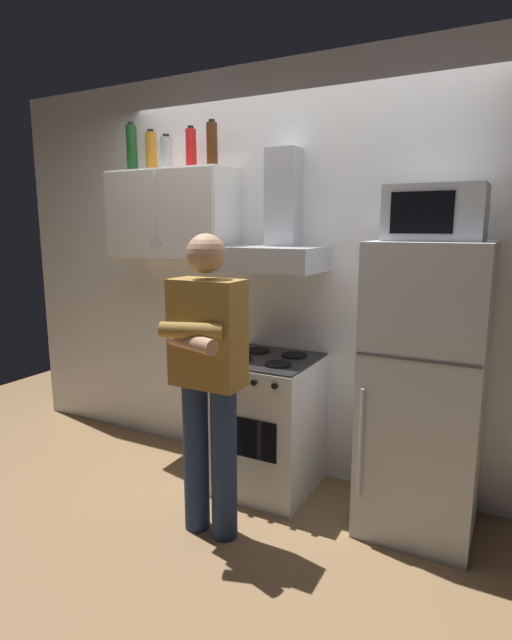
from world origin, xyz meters
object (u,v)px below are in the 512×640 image
bottle_wine_green (132,148)px  bottle_canister_steel (167,153)px  range_hood (277,239)px  person_standing (208,376)px  stove_oven (267,423)px  microwave (436,213)px  bottle_rum_dark (212,145)px  bottle_soda_red (191,149)px  bottle_liquor_amber (151,152)px  refrigerator (424,390)px  upper_cabinet (172,215)px

bottle_wine_green → bottle_canister_steel: (0.31, -0.02, -0.05)m
bottle_wine_green → bottle_canister_steel: size_ratio=1.47×
range_hood → person_standing: range_hood is taller
person_standing → bottle_canister_steel: size_ratio=7.21×
stove_oven → bottle_wine_green: size_ratio=2.62×
microwave → bottle_rum_dark: (-1.44, 0.14, 0.45)m
stove_oven → bottle_rum_dark: bottle_rum_dark is taller
stove_oven → bottle_rum_dark: bearing=161.5°
range_hood → bottle_wine_green: 1.28m
bottle_canister_steel → bottle_rum_dark: bearing=11.1°
bottle_soda_red → bottle_liquor_amber: bearing=-177.4°
stove_oven → person_standing: bearing=-94.7°
stove_oven → bottle_canister_steel: (-0.81, 0.10, 1.72)m
stove_oven → microwave: size_ratio=1.82×
stove_oven → refrigerator: bearing=0.0°
refrigerator → bottle_wine_green: size_ratio=4.80×
upper_cabinet → bottle_wine_green: (-0.32, -0.01, 0.46)m
bottle_rum_dark → bottle_wine_green: size_ratio=0.91×
upper_cabinet → bottle_liquor_amber: (-0.18, 0.03, 0.43)m
range_hood → bottle_soda_red: 0.88m
bottle_wine_green → bottle_rum_dark: bearing=4.1°
bottle_soda_red → bottle_canister_steel: bearing=-155.8°
bottle_canister_steel → upper_cabinet: bearing=64.5°
upper_cabinet → range_hood: (0.80, 0.00, -0.15)m
upper_cabinet → person_standing: bearing=-44.3°
person_standing → bottle_liquor_amber: (-0.93, 0.76, 1.28)m
range_hood → microwave: 0.97m
range_hood → bottle_rum_dark: 0.77m
bottle_soda_red → bottle_canister_steel: size_ratio=1.22×
upper_cabinet → bottle_liquor_amber: 0.47m
bottle_rum_dark → range_hood: bearing=-4.3°
microwave → bottle_canister_steel: (-1.76, 0.08, 0.42)m
person_standing → bottle_canister_steel: 1.63m
microwave → bottle_wine_green: size_ratio=1.44×
microwave → bottle_wine_green: 2.13m
bottle_canister_steel → stove_oven: bearing=-7.1°
refrigerator → bottle_liquor_amber: bottle_liquor_amber is taller
upper_cabinet → refrigerator: size_ratio=0.56×
range_hood → bottle_wine_green: (-1.12, -0.01, 0.61)m
bottle_soda_red → refrigerator: bearing=-6.0°
stove_oven → bottle_liquor_amber: (-0.98, 0.15, 1.75)m
upper_cabinet → bottle_rum_dark: 0.54m
microwave → bottle_soda_red: size_ratio=1.73×
bottle_rum_dark → bottle_soda_red: bottle_rum_dark is taller
bottle_canister_steel → microwave: bearing=-2.6°
bottle_rum_dark → stove_oven: bearing=-18.5°
refrigerator → microwave: (-0.00, 0.02, 0.94)m
refrigerator → person_standing: size_ratio=0.98×
microwave → bottle_rum_dark: bearing=174.3°
upper_cabinet → refrigerator: 2.00m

